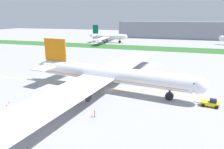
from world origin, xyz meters
TOP-DOWN VIEW (x-y plane):
  - ground_plane at (0.00, 0.00)m, footprint 600.00×600.00m
  - apron_taxi_line at (0.00, 1.85)m, footprint 280.00×0.36m
  - grass_median_strip at (0.00, 96.51)m, footprint 320.00×24.00m
  - airliner_foreground at (-1.14, 0.06)m, footprint 58.53×95.93m
  - pushback_tug at (29.39, -4.04)m, footprint 6.43×2.83m
  - ground_crew_wingwalker_port at (2.38, -18.75)m, footprint 0.42×0.55m
  - traffic_cone_near_nose at (-22.64, -19.87)m, footprint 0.36×0.36m
  - traffic_cone_port_wing at (-23.38, -18.17)m, footprint 0.36×0.36m
  - parked_airliner_far_left at (-41.59, 120.94)m, footprint 37.60×57.25m
  - terminal_building at (14.00, 177.45)m, footprint 115.88×20.00m

SIDE VIEW (x-z plane):
  - ground_plane at x=0.00m, z-range 0.00..0.00m
  - apron_taxi_line at x=0.00m, z-range 0.00..0.01m
  - grass_median_strip at x=0.00m, z-range 0.00..0.10m
  - traffic_cone_near_nose at x=-22.64m, z-range -0.01..0.57m
  - traffic_cone_port_wing at x=-23.38m, z-range -0.01..0.57m
  - pushback_tug at x=29.39m, z-range -0.09..2.11m
  - ground_crew_wingwalker_port at x=2.38m, z-range 0.18..1.88m
  - airliner_foreground at x=-1.14m, z-range -2.52..13.18m
  - parked_airliner_far_left at x=-41.59m, z-range -2.55..13.24m
  - terminal_building at x=14.00m, z-range 0.00..18.00m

